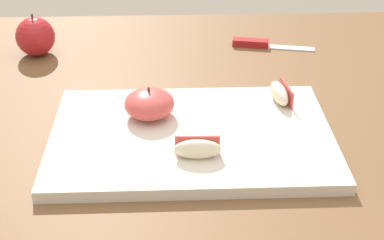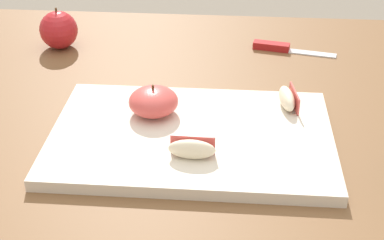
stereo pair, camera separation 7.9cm
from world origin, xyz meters
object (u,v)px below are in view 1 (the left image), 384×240
at_px(cutting_board, 192,137).
at_px(apple_wedge_back, 280,93).
at_px(apple_wedge_middle, 197,149).
at_px(paring_knife, 257,44).
at_px(whole_apple_crimson, 35,37).
at_px(apple_half_skin_up, 149,104).

bearing_deg(cutting_board, apple_wedge_back, 30.91).
xyz_separation_m(cutting_board, apple_wedge_middle, (0.00, -0.06, 0.02)).
relative_size(apple_wedge_middle, paring_knife, 0.40).
xyz_separation_m(cutting_board, paring_knife, (0.14, 0.33, -0.00)).
bearing_deg(cutting_board, apple_wedge_middle, -85.63).
bearing_deg(apple_wedge_middle, whole_apple_crimson, 127.47).
height_order(apple_wedge_back, apple_wedge_middle, same).
height_order(apple_wedge_back, paring_knife, apple_wedge_back).
xyz_separation_m(apple_half_skin_up, whole_apple_crimson, (-0.22, 0.27, -0.00)).
height_order(cutting_board, apple_wedge_middle, apple_wedge_middle).
bearing_deg(whole_apple_crimson, apple_wedge_back, -28.28).
height_order(apple_half_skin_up, apple_wedge_back, apple_half_skin_up).
distance_m(apple_wedge_back, whole_apple_crimson, 0.48).
bearing_deg(apple_wedge_middle, paring_knife, 70.90).
bearing_deg(apple_half_skin_up, paring_knife, 54.42).
xyz_separation_m(paring_knife, whole_apple_crimson, (-0.43, -0.02, 0.03)).
bearing_deg(apple_wedge_back, apple_half_skin_up, -169.73).
relative_size(apple_half_skin_up, apple_wedge_back, 1.13).
xyz_separation_m(apple_wedge_middle, whole_apple_crimson, (-0.29, 0.38, 0.01)).
distance_m(apple_half_skin_up, apple_wedge_middle, 0.13).
bearing_deg(paring_knife, whole_apple_crimson, -177.33).
bearing_deg(apple_wedge_middle, apple_half_skin_up, 120.99).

